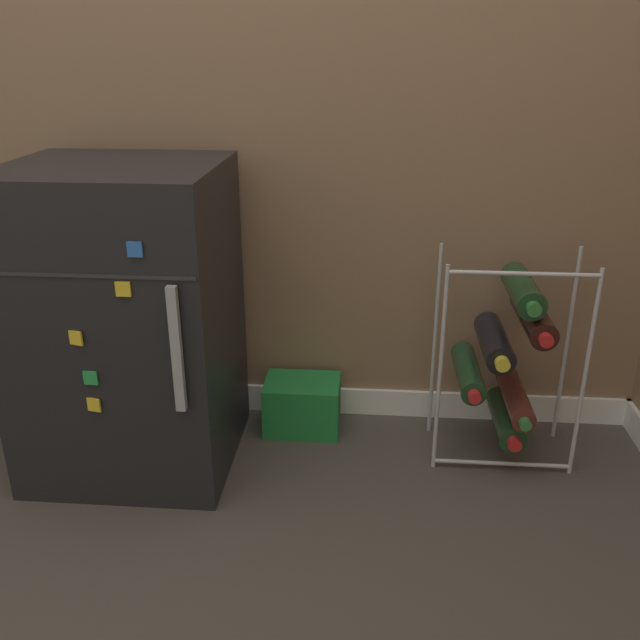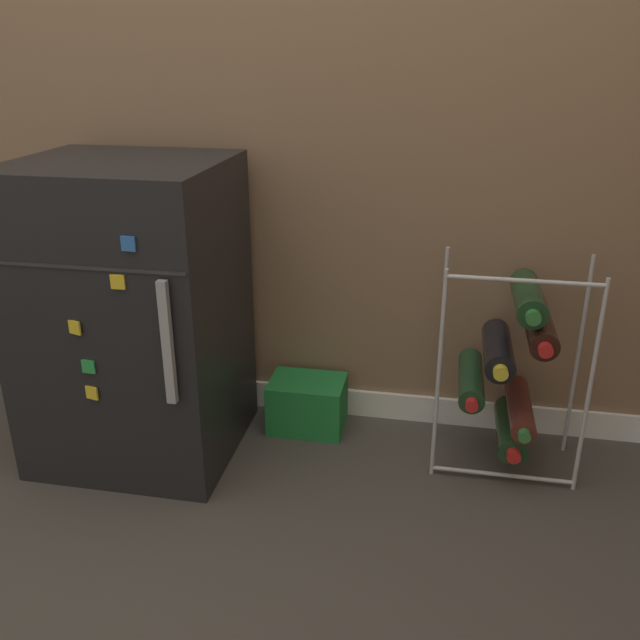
# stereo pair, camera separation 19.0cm
# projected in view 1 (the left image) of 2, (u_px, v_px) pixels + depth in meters

# --- Properties ---
(ground_plane) EXTENTS (14.00, 14.00, 0.00)m
(ground_plane) POSITION_uv_depth(u_px,v_px,m) (286.00, 528.00, 1.75)
(ground_plane) COLOR #423D38
(wall_back) EXTENTS (7.10, 0.07, 2.50)m
(wall_back) POSITION_uv_depth(u_px,v_px,m) (307.00, 12.00, 1.86)
(wall_back) COLOR #84664C
(wall_back) RESTS_ON ground_plane
(mini_fridge) EXTENTS (0.56, 0.54, 0.87)m
(mini_fridge) POSITION_uv_depth(u_px,v_px,m) (128.00, 321.00, 1.90)
(mini_fridge) COLOR black
(mini_fridge) RESTS_ON ground_plane
(wine_rack) EXTENTS (0.41, 0.32, 0.62)m
(wine_rack) POSITION_uv_depth(u_px,v_px,m) (507.00, 356.00, 1.95)
(wine_rack) COLOR #B2B2B7
(wine_rack) RESTS_ON ground_plane
(soda_box) EXTENTS (0.24, 0.17, 0.17)m
(soda_box) POSITION_uv_depth(u_px,v_px,m) (302.00, 405.00, 2.17)
(soda_box) COLOR #1E7F38
(soda_box) RESTS_ON ground_plane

